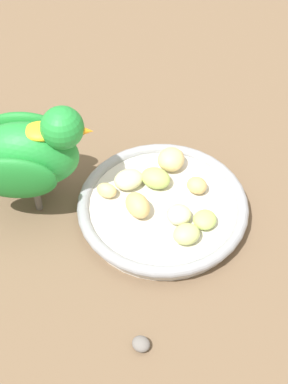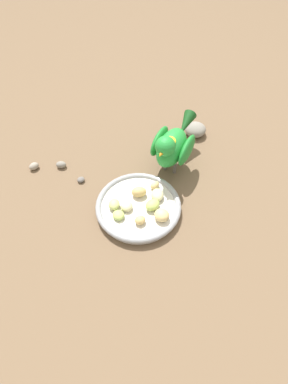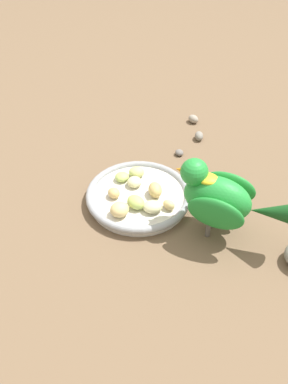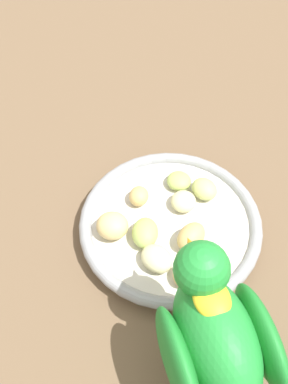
# 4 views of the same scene
# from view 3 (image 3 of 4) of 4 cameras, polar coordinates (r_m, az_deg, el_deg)

# --- Properties ---
(ground_plane) EXTENTS (4.00, 4.00, 0.00)m
(ground_plane) POSITION_cam_3_polar(r_m,az_deg,el_deg) (0.94, 0.18, -1.19)
(ground_plane) COLOR brown
(feeding_bowl) EXTENTS (0.21, 0.21, 0.03)m
(feeding_bowl) POSITION_cam_3_polar(r_m,az_deg,el_deg) (0.93, -0.66, -0.56)
(feeding_bowl) COLOR beige
(feeding_bowl) RESTS_ON ground_plane
(apple_piece_0) EXTENTS (0.04, 0.04, 0.02)m
(apple_piece_0) POSITION_cam_3_polar(r_m,az_deg,el_deg) (0.94, -1.18, 1.24)
(apple_piece_0) COLOR beige
(apple_piece_0) RESTS_ON feeding_bowl
(apple_piece_1) EXTENTS (0.05, 0.05, 0.02)m
(apple_piece_1) POSITION_cam_3_polar(r_m,az_deg,el_deg) (0.88, 1.07, -1.83)
(apple_piece_1) COLOR beige
(apple_piece_1) RESTS_ON feeding_bowl
(apple_piece_2) EXTENTS (0.04, 0.05, 0.03)m
(apple_piece_2) POSITION_cam_3_polar(r_m,az_deg,el_deg) (0.91, 1.39, 0.27)
(apple_piece_2) COLOR tan
(apple_piece_2) RESTS_ON feeding_bowl
(apple_piece_3) EXTENTS (0.03, 0.03, 0.02)m
(apple_piece_3) POSITION_cam_3_polar(r_m,az_deg,el_deg) (0.91, -3.71, -0.13)
(apple_piece_3) COLOR tan
(apple_piece_3) RESTS_ON feeding_bowl
(apple_piece_4) EXTENTS (0.05, 0.05, 0.03)m
(apple_piece_4) POSITION_cam_3_polar(r_m,az_deg,el_deg) (0.87, -3.02, -2.16)
(apple_piece_4) COLOR #E5C67F
(apple_piece_4) RESTS_ON feeding_bowl
(apple_piece_5) EXTENTS (0.04, 0.04, 0.02)m
(apple_piece_5) POSITION_cam_3_polar(r_m,az_deg,el_deg) (0.96, -0.92, 2.47)
(apple_piece_5) COLOR #C6D17A
(apple_piece_5) RESTS_ON feeding_bowl
(apple_piece_6) EXTENTS (0.04, 0.04, 0.02)m
(apple_piece_6) POSITION_cam_3_polar(r_m,az_deg,el_deg) (0.95, -2.72, 1.87)
(apple_piece_6) COLOR #B2CC66
(apple_piece_6) RESTS_ON feeding_bowl
(apple_piece_7) EXTENTS (0.04, 0.04, 0.02)m
(apple_piece_7) POSITION_cam_3_polar(r_m,az_deg,el_deg) (0.89, -1.28, -1.15)
(apple_piece_7) COLOR #B2CC66
(apple_piece_7) RESTS_ON feeding_bowl
(apple_piece_8) EXTENTS (0.03, 0.02, 0.02)m
(apple_piece_8) POSITION_cam_3_polar(r_m,az_deg,el_deg) (0.89, 3.08, -1.58)
(apple_piece_8) COLOR #E5C67F
(apple_piece_8) RESTS_ON feeding_bowl
(parrot) EXTENTS (0.22, 0.11, 0.15)m
(parrot) POSITION_cam_3_polar(r_m,az_deg,el_deg) (0.83, 9.29, -0.61)
(parrot) COLOR #59544C
(parrot) RESTS_ON ground_plane
(pebble_0) EXTENTS (0.03, 0.03, 0.02)m
(pebble_0) POSITION_cam_3_polar(r_m,az_deg,el_deg) (1.11, 6.77, 6.85)
(pebble_0) COLOR gray
(pebble_0) RESTS_ON ground_plane
(pebble_1) EXTENTS (0.03, 0.03, 0.02)m
(pebble_1) POSITION_cam_3_polar(r_m,az_deg,el_deg) (1.17, 6.08, 8.91)
(pebble_1) COLOR gray
(pebble_1) RESTS_ON ground_plane
(pebble_2) EXTENTS (0.03, 0.03, 0.01)m
(pebble_2) POSITION_cam_3_polar(r_m,az_deg,el_deg) (1.06, 4.36, 4.84)
(pebble_2) COLOR slate
(pebble_2) RESTS_ON ground_plane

